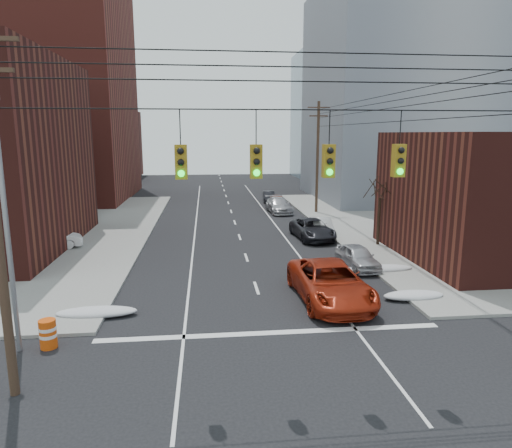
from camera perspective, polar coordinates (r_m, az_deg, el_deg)
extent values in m
plane|color=black|center=(13.41, 6.25, -25.01)|extent=(160.00, 160.00, 0.00)
cube|color=maroon|center=(62.77, -27.45, 16.51)|extent=(24.00, 20.00, 30.00)
cube|color=#451914|center=(87.77, -22.06, 9.18)|extent=(22.00, 18.00, 12.00)
cube|color=gray|center=(59.95, 18.55, 15.06)|extent=(22.00, 20.00, 25.00)
cube|color=gray|center=(84.83, 12.29, 13.07)|extent=(20.00, 18.00, 22.00)
cylinder|color=#473323|center=(45.93, 7.69, 8.12)|extent=(0.28, 0.28, 11.00)
cube|color=#473323|center=(45.94, 7.86, 14.24)|extent=(2.20, 0.12, 0.12)
cube|color=#473323|center=(45.90, 7.83, 13.24)|extent=(1.80, 0.12, 0.12)
cylinder|color=black|center=(13.78, 4.28, 14.07)|extent=(17.00, 0.04, 0.04)
cylinder|color=black|center=(13.56, -9.48, 11.88)|extent=(0.03, 0.03, 1.00)
cube|color=olive|center=(13.58, -9.34, 7.66)|extent=(0.35, 0.30, 1.00)
sphere|color=black|center=(13.39, -9.42, 8.98)|extent=(0.20, 0.20, 0.20)
sphere|color=black|center=(13.41, -9.38, 7.61)|extent=(0.20, 0.20, 0.20)
sphere|color=#0CE526|center=(13.43, -9.33, 6.25)|extent=(0.20, 0.20, 0.20)
cylinder|color=black|center=(13.62, 0.01, 12.02)|extent=(0.03, 0.03, 1.00)
cube|color=olive|center=(13.64, 0.01, 7.82)|extent=(0.35, 0.30, 1.00)
sphere|color=black|center=(13.46, 0.09, 9.14)|extent=(0.20, 0.20, 0.20)
sphere|color=black|center=(13.47, 0.09, 7.78)|extent=(0.20, 0.20, 0.20)
sphere|color=#0CE526|center=(13.49, 0.09, 6.42)|extent=(0.20, 0.20, 0.20)
cylinder|color=black|center=(14.03, 9.18, 11.86)|extent=(0.03, 0.03, 1.00)
cube|color=olive|center=(14.05, 9.05, 7.78)|extent=(0.35, 0.30, 1.00)
sphere|color=black|center=(13.87, 9.28, 9.06)|extent=(0.20, 0.20, 0.20)
sphere|color=black|center=(13.89, 9.24, 7.74)|extent=(0.20, 0.20, 0.20)
sphere|color=#0CE526|center=(13.91, 9.20, 6.42)|extent=(0.20, 0.20, 0.20)
cylinder|color=black|center=(14.76, 17.61, 11.45)|extent=(0.03, 0.03, 1.00)
cube|color=olive|center=(14.78, 17.38, 7.58)|extent=(0.35, 0.30, 1.00)
sphere|color=black|center=(14.61, 17.72, 8.78)|extent=(0.20, 0.20, 0.20)
sphere|color=black|center=(14.62, 17.65, 7.53)|extent=(0.20, 0.20, 0.20)
sphere|color=#0CE526|center=(14.65, 17.58, 6.28)|extent=(0.20, 0.20, 0.20)
cylinder|color=gray|center=(18.29, -28.67, -0.92)|extent=(0.18, 0.18, 9.00)
cylinder|color=black|center=(33.41, 15.09, 0.21)|extent=(0.20, 0.20, 3.50)
cylinder|color=black|center=(33.31, 15.84, 4.19)|extent=(0.27, 0.82, 1.19)
cylinder|color=black|center=(33.66, 15.30, 4.43)|extent=(1.17, 0.54, 1.38)
cylinder|color=black|center=(33.58, 14.16, 4.53)|extent=(1.44, 1.00, 1.48)
cylinder|color=black|center=(32.97, 14.61, 4.19)|extent=(0.17, 0.84, 1.19)
cylinder|color=black|center=(32.50, 14.83, 4.23)|extent=(0.82, 0.99, 1.40)
cylinder|color=black|center=(32.29, 15.96, 4.19)|extent=(1.74, 0.21, 1.43)
cylinder|color=black|center=(32.98, 15.97, 4.12)|extent=(0.48, 0.73, 1.20)
ellipsoid|color=silver|center=(21.57, -19.29, -10.35)|extent=(3.50, 1.08, 0.42)
ellipsoid|color=silver|center=(23.63, 19.10, -8.43)|extent=(3.00, 1.08, 0.42)
ellipsoid|color=silver|center=(27.55, 15.14, -5.40)|extent=(4.00, 1.08, 0.42)
imported|color=maroon|center=(22.26, 9.25, -7.23)|extent=(3.26, 6.70, 1.84)
imported|color=#B2B2B7|center=(27.93, 12.57, -4.02)|extent=(1.99, 4.19, 1.38)
imported|color=silver|center=(36.08, 8.15, -0.41)|extent=(1.74, 4.34, 1.40)
imported|color=black|center=(35.07, 7.06, -0.64)|extent=(2.90, 5.58, 1.50)
imported|color=#9E9DA1|center=(46.43, 2.87, 2.35)|extent=(2.42, 5.32, 1.51)
imported|color=maroon|center=(49.52, 2.75, 2.86)|extent=(1.82, 4.22, 1.42)
imported|color=black|center=(53.85, 1.61, 3.45)|extent=(1.59, 3.85, 1.24)
imported|color=silver|center=(34.27, -24.25, -1.73)|extent=(4.24, 2.33, 1.33)
imported|color=#B2B2B7|center=(42.20, -24.54, 0.64)|extent=(5.43, 2.62, 1.49)
cylinder|color=#D6480B|center=(19.20, -24.56, -12.38)|extent=(0.73, 0.73, 1.10)
cylinder|color=white|center=(19.11, -24.62, -11.78)|extent=(0.74, 0.74, 0.13)
cylinder|color=white|center=(19.22, -24.55, -12.54)|extent=(0.74, 0.74, 0.13)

